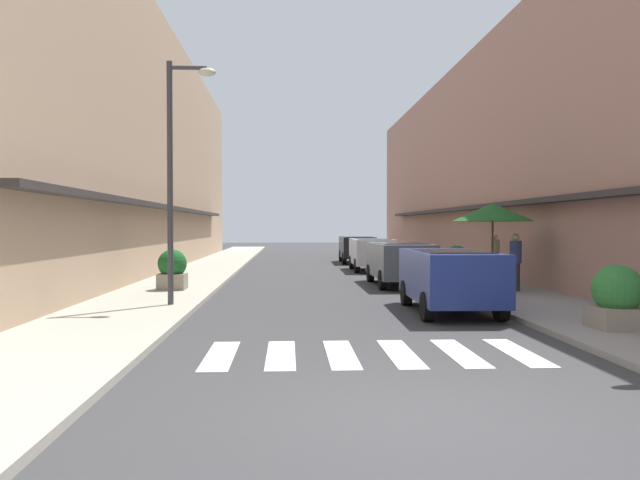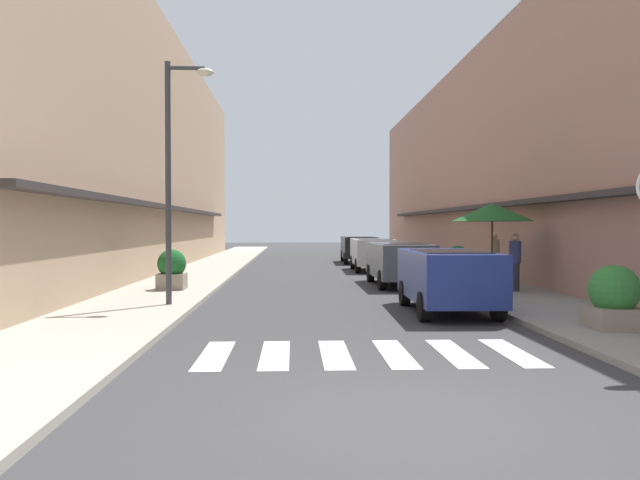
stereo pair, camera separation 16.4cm
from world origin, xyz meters
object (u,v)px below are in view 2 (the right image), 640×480
at_px(planter_corner, 614,298).
at_px(planter_midblock, 172,269).
at_px(parked_car_far, 373,251).
at_px(pedestrian_walking_near, 494,257).
at_px(pedestrian_walking_far, 515,261).
at_px(street_lamp, 175,158).
at_px(parked_car_near, 448,274).
at_px(cafe_umbrella, 492,212).
at_px(planter_far, 457,262).
at_px(parked_car_mid, 399,259).
at_px(parked_car_distant, 359,246).

bearing_deg(planter_corner, planter_midblock, 142.18).
xyz_separation_m(parked_car_far, planter_corner, (2.38, -16.36, -0.22)).
bearing_deg(pedestrian_walking_near, pedestrian_walking_far, 59.90).
bearing_deg(street_lamp, parked_car_far, 62.43).
xyz_separation_m(parked_car_near, pedestrian_walking_far, (2.92, 3.53, 0.10)).
distance_m(cafe_umbrella, planter_far, 5.45).
bearing_deg(planter_midblock, parked_car_mid, 15.13).
relative_size(planter_corner, planter_far, 1.02).
bearing_deg(parked_car_distant, pedestrian_walking_near, -77.48).
xyz_separation_m(planter_corner, planter_midblock, (-9.68, 7.51, 0.03)).
height_order(cafe_umbrella, planter_far, cafe_umbrella).
relative_size(parked_car_mid, street_lamp, 0.73).
height_order(cafe_umbrella, pedestrian_walking_near, cafe_umbrella).
xyz_separation_m(parked_car_near, parked_car_far, (-0.00, 13.37, -0.00)).
bearing_deg(parked_car_near, street_lamp, 171.78).
xyz_separation_m(street_lamp, planter_corner, (8.87, -3.93, -3.00)).
height_order(parked_car_far, planter_midblock, parked_car_far).
bearing_deg(planter_corner, parked_car_far, 98.27).
bearing_deg(street_lamp, planter_far, 41.58).
relative_size(street_lamp, planter_far, 5.05).
relative_size(parked_car_mid, cafe_umbrella, 1.66).
relative_size(parked_car_near, street_lamp, 0.69).
height_order(planter_midblock, pedestrian_walking_near, pedestrian_walking_near).
relative_size(parked_car_mid, planter_corner, 3.64).
height_order(parked_car_distant, pedestrian_walking_near, pedestrian_walking_near).
xyz_separation_m(parked_car_far, street_lamp, (-6.49, -12.43, 2.77)).
bearing_deg(parked_car_distant, parked_car_mid, -90.00).
xyz_separation_m(planter_far, pedestrian_walking_far, (0.18, -5.60, 0.37)).
height_order(planter_corner, pedestrian_walking_far, pedestrian_walking_far).
bearing_deg(parked_car_far, pedestrian_walking_far, -73.49).
relative_size(street_lamp, planter_midblock, 4.87).
height_order(cafe_umbrella, pedestrian_walking_far, cafe_umbrella).
bearing_deg(parked_car_near, parked_car_distant, 90.00).
bearing_deg(planter_midblock, street_lamp, -77.23).
bearing_deg(planter_far, parked_car_distant, 104.94).
relative_size(parked_car_distant, cafe_umbrella, 1.60).
distance_m(parked_car_mid, street_lamp, 8.98).
relative_size(parked_car_near, planter_corner, 3.42).
bearing_deg(parked_car_far, parked_car_distant, 90.00).
relative_size(parked_car_near, cafe_umbrella, 1.56).
xyz_separation_m(parked_car_distant, planter_midblock, (-7.30, -14.86, -0.20)).
bearing_deg(parked_car_distant, planter_far, -75.06).
height_order(parked_car_near, parked_car_far, same).
height_order(parked_car_near, parked_car_distant, same).
distance_m(parked_car_mid, cafe_umbrella, 3.78).
height_order(street_lamp, pedestrian_walking_near, street_lamp).
bearing_deg(planter_midblock, cafe_umbrella, -3.14).
distance_m(planter_corner, planter_far, 12.12).
height_order(parked_car_distant, pedestrian_walking_far, pedestrian_walking_far).
distance_m(parked_car_far, planter_midblock, 11.47).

